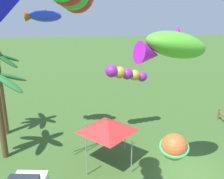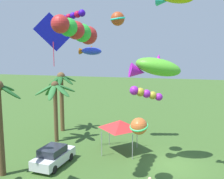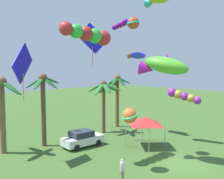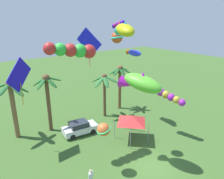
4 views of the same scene
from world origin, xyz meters
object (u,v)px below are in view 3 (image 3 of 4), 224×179
Objects in this scene: kite_fish_6 at (163,66)px; kite_ball_7 at (133,23)px; kite_tube_0 at (88,34)px; kite_fish_8 at (137,55)px; festival_tent at (146,121)px; kite_ball_9 at (130,116)px; spectator_0 at (122,170)px; kite_diamond_4 at (93,39)px; palm_tree_0 at (2,97)px; palm_tree_3 at (117,89)px; palm_tree_1 at (104,93)px; palm_tree_2 at (43,94)px; kite_tube_1 at (121,24)px; parked_car_0 at (82,139)px; kite_tube_2 at (183,96)px; kite_diamond_5 at (23,64)px.

kite_fish_6 is 2.74× the size of kite_ball_7.
kite_tube_0 is 1.98× the size of kite_fish_8.
festival_tent is 1.87× the size of kite_ball_9.
kite_ball_7 is at bearing 31.44° from spectator_0.
kite_ball_9 is at bearing -114.74° from kite_diamond_4.
kite_fish_8 is at bearing -13.61° from kite_diamond_4.
palm_tree_0 reaches higher than festival_tent.
palm_tree_3 is 2.25× the size of festival_tent.
palm_tree_0 is 11.04m from palm_tree_1.
kite_ball_9 is at bearing -134.93° from palm_tree_3.
kite_diamond_4 is at bearing 109.86° from festival_tent.
palm_tree_1 is 7.40m from palm_tree_2.
festival_tent is 10.80m from kite_tube_1.
palm_tree_3 is at bearing 59.23° from festival_tent.
kite_tube_0 is 2.99× the size of kite_ball_9.
kite_fish_6 reaches higher than festival_tent.
parked_car_0 is (2.32, -2.83, -4.16)m from palm_tree_2.
palm_tree_3 is 4.05× the size of spectator_0.
palm_tree_3 is at bearing 47.23° from kite_tube_1.
kite_tube_2 is at bearing 12.99° from kite_fish_6.
kite_fish_8 reaches higher than palm_tree_3.
palm_tree_3 is 12.52m from kite_fish_6.
kite_diamond_4 reaches higher than palm_tree_0.
kite_diamond_5 reaches higher than festival_tent.
parked_car_0 is 10.28m from kite_fish_6.
palm_tree_1 is 8.62m from kite_tube_2.
kite_tube_0 is at bearing -41.03° from kite_diamond_5.
kite_ball_7 reaches higher than kite_diamond_5.
palm_tree_0 is 0.98× the size of palm_tree_2.
kite_tube_2 is at bearing -49.22° from kite_diamond_4.
kite_fish_6 is (4.18, -10.30, 2.66)m from palm_tree_2.
festival_tent is 8.91m from kite_ball_7.
palm_tree_3 is 1.41× the size of kite_tube_0.
kite_tube_1 is 9.80m from kite_fish_6.
kite_fish_6 is (-6.40, -10.39, 2.84)m from palm_tree_3.
parked_car_0 is at bearing 131.10° from festival_tent.
palm_tree_2 reaches higher than spectator_0.
parked_car_0 is at bearing 57.98° from kite_tube_0.
kite_diamond_4 reaches higher than parked_car_0.
palm_tree_3 is 8.02m from kite_tube_1.
kite_tube_1 reaches higher than palm_tree_3.
kite_ball_7 is (3.35, -1.86, 1.04)m from kite_tube_0.
spectator_0 is at bearing -177.48° from kite_fish_6.
spectator_0 is 0.50× the size of kite_tube_2.
kite_tube_2 reaches higher than kite_ball_9.
kite_fish_6 is (3.62, -4.64, -2.46)m from kite_tube_0.
palm_tree_2 is at bearing 129.31° from parked_car_0.
kite_ball_7 reaches higher than parked_car_0.
palm_tree_1 is at bearing -165.08° from palm_tree_3.
parked_car_0 is 1.76× the size of kite_fish_8.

